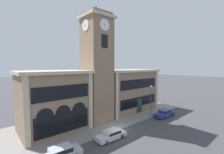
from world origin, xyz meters
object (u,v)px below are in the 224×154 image
parked_car_mid (111,134)px  street_lamp (151,96)px  parked_car_far (165,113)px  bollard (163,109)px  parked_car_near (60,154)px

parked_car_mid → street_lamp: size_ratio=0.73×
parked_car_far → bollard: size_ratio=4.62×
parked_car_near → parked_car_mid: parked_car_near is taller
parked_car_far → street_lamp: (-2.03, 1.91, 3.41)m
parked_car_mid → street_lamp: bearing=-168.4°
parked_car_near → parked_car_far: parked_car_near is taller
street_lamp → parked_car_far: bearing=-43.3°
parked_car_near → bollard: (23.95, 1.72, -0.11)m
parked_car_far → street_lamp: size_ratio=0.80×
parked_car_mid → bollard: size_ratio=4.27×
parked_car_far → street_lamp: 4.41m
bollard → parked_car_near: bearing=-175.9°
parked_car_near → parked_car_far: (21.57, 0.00, -0.03)m
parked_car_near → bollard: size_ratio=4.66×
street_lamp → parked_car_mid: bearing=-171.1°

